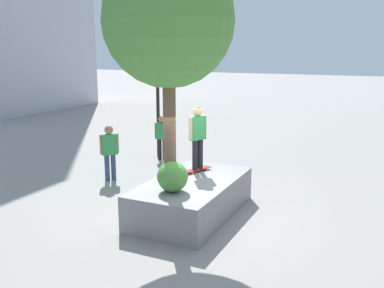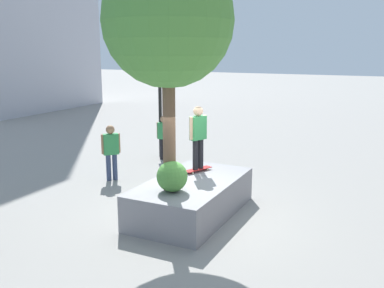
{
  "view_description": "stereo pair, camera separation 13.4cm",
  "coord_description": "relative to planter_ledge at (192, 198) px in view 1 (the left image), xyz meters",
  "views": [
    {
      "loc": [
        -8.83,
        -4.07,
        3.93
      ],
      "look_at": [
        0.12,
        0.16,
        1.75
      ],
      "focal_mm": 40.5,
      "sensor_mm": 36.0,
      "label": 1
    },
    {
      "loc": [
        -8.77,
        -4.19,
        3.93
      ],
      "look_at": [
        0.12,
        0.16,
        1.75
      ],
      "focal_mm": 40.5,
      "sensor_mm": 36.0,
      "label": 2
    }
  ],
  "objects": [
    {
      "name": "boxwood_shrub",
      "position": [
        -0.89,
        0.05,
        0.77
      ],
      "size": [
        0.69,
        0.69,
        0.69
      ],
      "primitive_type": "sphere",
      "color": "#4C8C3D",
      "rests_on": "planter_ledge"
    },
    {
      "name": "pedestrian_crossing",
      "position": [
        4.33,
        3.25,
        0.5
      ],
      "size": [
        0.25,
        0.54,
        1.6
      ],
      "color": "black",
      "rests_on": "ground"
    },
    {
      "name": "planter_ledge",
      "position": [
        0.0,
        0.0,
        0.0
      ],
      "size": [
        3.44,
        1.87,
        0.85
      ],
      "primitive_type": "cube",
      "color": "gray",
      "rests_on": "ground"
    },
    {
      "name": "skateboard",
      "position": [
        0.79,
        0.21,
        0.48
      ],
      "size": [
        0.82,
        0.5,
        0.07
      ],
      "color": "#A51E1E",
      "rests_on": "planter_ledge"
    },
    {
      "name": "skateboarder",
      "position": [
        0.79,
        0.21,
        1.43
      ],
      "size": [
        0.51,
        0.33,
        1.62
      ],
      "color": "black",
      "rests_on": "skateboard"
    },
    {
      "name": "traffic_light_corner",
      "position": [
        4.64,
        3.55,
        2.63
      ],
      "size": [
        0.35,
        0.37,
        4.47
      ],
      "color": "black",
      "rests_on": "ground"
    },
    {
      "name": "passerby_with_bag",
      "position": [
        1.44,
        3.43,
        0.56
      ],
      "size": [
        0.47,
        0.45,
        1.7
      ],
      "color": "navy",
      "rests_on": "ground"
    },
    {
      "name": "ground_plane",
      "position": [
        -0.12,
        -0.16,
        -0.42
      ],
      "size": [
        120.0,
        120.0,
        0.0
      ],
      "primitive_type": "plane",
      "color": "gray"
    },
    {
      "name": "plaza_tree",
      "position": [
        -0.8,
        0.16,
        4.04
      ],
      "size": [
        2.77,
        2.77,
        5.03
      ],
      "color": "brown",
      "rests_on": "planter_ledge"
    }
  ]
}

